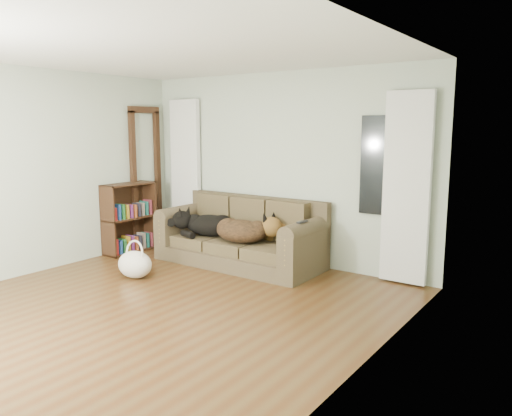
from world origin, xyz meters
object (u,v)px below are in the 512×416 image
Objects in this scene: dog_shepherd at (245,232)px; bookshelf at (130,219)px; dog_black_lab at (207,226)px; tote_bag at (135,265)px; sofa at (238,232)px.

bookshelf reaches higher than dog_shepherd.
tote_bag is (-0.16, -1.19, -0.32)m from dog_black_lab.
dog_black_lab is at bearing -173.57° from sofa.
tote_bag is 1.43m from bookshelf.
sofa reaches higher than tote_bag.
dog_shepherd is 1.96m from bookshelf.
dog_black_lab is at bearing -4.06° from dog_shepherd.
sofa is at bearing -3.14° from dog_black_lab.
bookshelf is (-1.76, -0.38, 0.05)m from sofa.
bookshelf is (-1.09, 0.87, 0.34)m from tote_bag.
tote_bag is at bearing -42.30° from bookshelf.
sofa is 0.20m from dog_shepherd.
bookshelf is at bearing 7.17° from dog_shepherd.
sofa is 3.23× the size of dog_black_lab.
dog_shepherd reaches higher than tote_bag.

